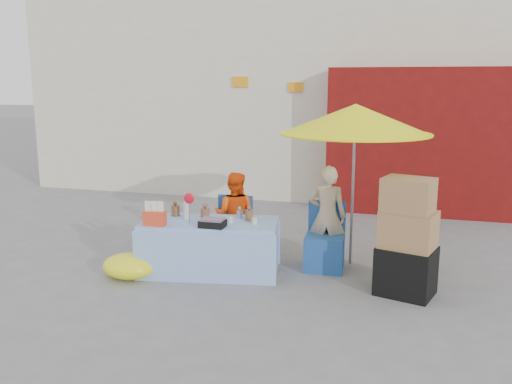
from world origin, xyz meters
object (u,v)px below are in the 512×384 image
(umbrella, at_px, (355,120))
(chair_left, at_px, (232,242))
(vendor_beige, at_px, (327,216))
(vendor_orange, at_px, (235,215))
(market_table, at_px, (209,246))
(box_stack, at_px, (407,242))
(chair_right, at_px, (325,250))

(umbrella, bearing_deg, chair_left, -169.61)
(chair_left, xyz_separation_m, vendor_beige, (1.25, 0.13, 0.41))
(chair_left, xyz_separation_m, vendor_orange, (0.00, 0.13, 0.34))
(chair_left, height_order, vendor_orange, vendor_orange)
(market_table, xyz_separation_m, vendor_beige, (1.38, 0.64, 0.32))
(vendor_orange, height_order, umbrella, umbrella)
(market_table, xyz_separation_m, chair_left, (0.13, 0.51, -0.08))
(vendor_beige, relative_size, box_stack, 0.99)
(vendor_orange, distance_m, box_stack, 2.37)
(vendor_orange, distance_m, umbrella, 2.03)
(vendor_beige, xyz_separation_m, box_stack, (1.00, -0.73, -0.05))
(chair_left, bearing_deg, umbrella, 7.68)
(market_table, xyz_separation_m, umbrella, (1.68, 0.79, 1.55))
(chair_left, distance_m, vendor_beige, 1.32)
(market_table, bearing_deg, vendor_beige, 15.13)
(market_table, relative_size, chair_left, 2.15)
(chair_right, height_order, vendor_orange, vendor_orange)
(vendor_beige, bearing_deg, umbrella, -156.14)
(chair_left, distance_m, umbrella, 2.27)
(chair_right, height_order, box_stack, box_stack)
(chair_right, bearing_deg, vendor_orange, 171.16)
(chair_right, bearing_deg, vendor_beige, 86.97)
(chair_left, bearing_deg, box_stack, -17.41)
(vendor_orange, xyz_separation_m, box_stack, (2.25, -0.73, 0.03))
(market_table, relative_size, umbrella, 0.88)
(chair_right, relative_size, umbrella, 0.41)
(chair_left, distance_m, chair_right, 1.25)
(market_table, distance_m, box_stack, 2.40)
(vendor_orange, height_order, vendor_beige, vendor_beige)
(market_table, xyz_separation_m, vendor_orange, (0.13, 0.64, 0.25))
(box_stack, bearing_deg, vendor_beige, 144.10)
(chair_right, distance_m, vendor_orange, 1.30)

